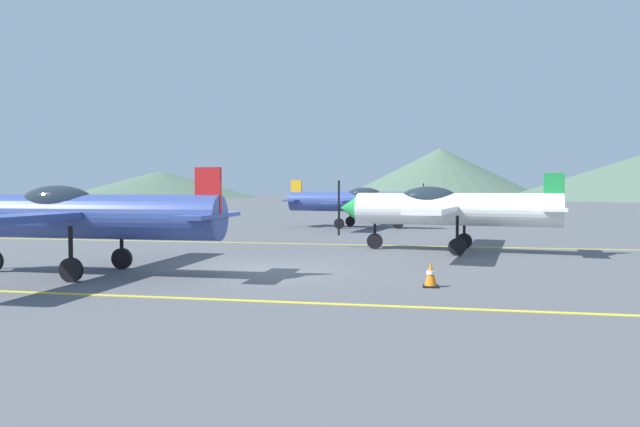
{
  "coord_description": "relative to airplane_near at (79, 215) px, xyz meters",
  "views": [
    {
      "loc": [
        4.81,
        -15.29,
        2.29
      ],
      "look_at": [
        -0.09,
        10.0,
        1.2
      ],
      "focal_mm": 32.21,
      "sensor_mm": 36.0,
      "label": 1
    }
  ],
  "objects": [
    {
      "name": "hill_left",
      "position": [
        -64.53,
        134.43,
        2.12
      ],
      "size": [
        53.37,
        53.37,
        7.45
      ],
      "primitive_type": "cone",
      "color": "#4C6651",
      "rests_on": "ground_plane"
    },
    {
      "name": "ground_plane",
      "position": [
        4.42,
        1.48,
        -1.6
      ],
      "size": [
        400.0,
        400.0,
        0.0
      ],
      "primitive_type": "plane",
      "color": "#54565B"
    },
    {
      "name": "car_sedan",
      "position": [
        11.8,
        27.86,
        -0.76
      ],
      "size": [
        4.64,
        3.61,
        1.62
      ],
      "color": "black",
      "rests_on": "ground_plane"
    },
    {
      "name": "airplane_mid",
      "position": [
        9.78,
        7.7,
        0.0
      ],
      "size": [
        8.32,
        9.53,
        2.85
      ],
      "color": "white",
      "rests_on": "ground_plane"
    },
    {
      "name": "airplane_near",
      "position": [
        0.0,
        0.0,
        0.0
      ],
      "size": [
        8.19,
        9.46,
        2.85
      ],
      "color": "#33478C",
      "rests_on": "ground_plane"
    },
    {
      "name": "hill_centerleft",
      "position": [
        11.74,
        150.98,
        5.34
      ],
      "size": [
        55.24,
        55.24,
        13.88
      ],
      "primitive_type": "cone",
      "color": "#4C6651",
      "rests_on": "ground_plane"
    },
    {
      "name": "apron_line_near",
      "position": [
        4.42,
        -2.64,
        -1.6
      ],
      "size": [
        80.0,
        0.16,
        0.01
      ],
      "primitive_type": "cube",
      "color": "yellow",
      "rests_on": "ground_plane"
    },
    {
      "name": "traffic_cone_front",
      "position": [
        9.24,
        -0.22,
        -1.32
      ],
      "size": [
        0.36,
        0.36,
        0.59
      ],
      "color": "black",
      "rests_on": "ground_plane"
    },
    {
      "name": "apron_line_far",
      "position": [
        4.42,
        9.55,
        -1.6
      ],
      "size": [
        80.0,
        0.16,
        0.01
      ],
      "primitive_type": "cube",
      "color": "yellow",
      "rests_on": "ground_plane"
    },
    {
      "name": "airplane_far",
      "position": [
        4.7,
        20.1,
        0.0
      ],
      "size": [
        8.32,
        9.53,
        2.85
      ],
      "color": "#33478C",
      "rests_on": "ground_plane"
    }
  ]
}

